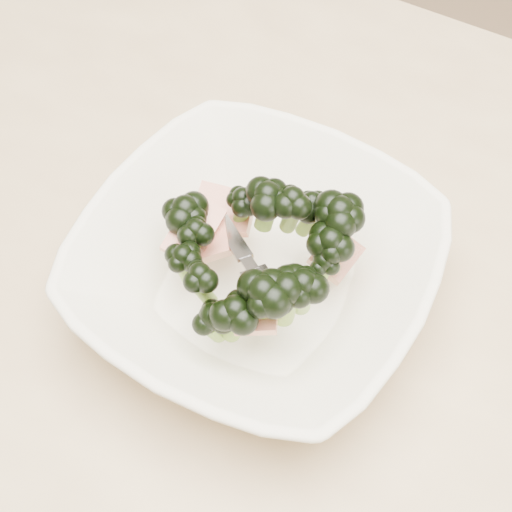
% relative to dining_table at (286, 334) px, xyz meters
% --- Properties ---
extents(ground, '(4.00, 4.00, 0.00)m').
position_rel_dining_table_xyz_m(ground, '(0.00, 0.00, -0.65)').
color(ground, tan).
rests_on(ground, ground).
extents(dining_table, '(1.20, 0.80, 0.75)m').
position_rel_dining_table_xyz_m(dining_table, '(0.00, 0.00, 0.00)').
color(dining_table, tan).
rests_on(dining_table, ground).
extents(broccoli_dish, '(0.28, 0.28, 0.11)m').
position_rel_dining_table_xyz_m(broccoli_dish, '(-0.02, -0.02, 0.14)').
color(broccoli_dish, beige).
rests_on(broccoli_dish, dining_table).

